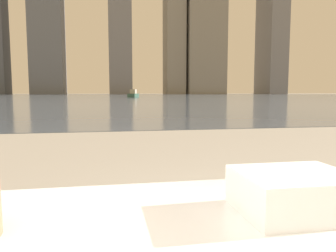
{
  "coord_description": "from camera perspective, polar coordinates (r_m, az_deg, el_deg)",
  "views": [
    {
      "loc": [
        -0.52,
        0.22,
        0.81
      ],
      "look_at": [
        -0.09,
        2.54,
        0.57
      ],
      "focal_mm": 35.0,
      "sensor_mm": 36.0,
      "label": 1
    }
  ],
  "objects": [
    {
      "name": "harbor_boat_1",
      "position": [
        49.94,
        -6.06,
        5.48
      ],
      "size": [
        2.0,
        3.39,
        1.2
      ],
      "color": "#335647",
      "rests_on": "harbor_water"
    },
    {
      "name": "skyline_tower_1",
      "position": [
        121.97,
        -20.41,
        17.43
      ],
      "size": [
        10.51,
        11.18,
        51.7
      ],
      "color": "slate",
      "rests_on": "ground_plane"
    },
    {
      "name": "harbor_water",
      "position": [
        61.78,
        -10.05,
        5.11
      ],
      "size": [
        180.0,
        110.0,
        0.01
      ],
      "color": "slate",
      "rests_on": "ground_plane"
    },
    {
      "name": "towel_stack",
      "position": [
        0.71,
        21.21,
        -10.72
      ],
      "size": [
        0.22,
        0.19,
        0.08
      ],
      "color": "white",
      "rests_on": "bathtub"
    },
    {
      "name": "skyline_tower_5",
      "position": [
        137.44,
        17.8,
        20.17
      ],
      "size": [
        7.17,
        13.51,
        70.46
      ],
      "color": "slate",
      "rests_on": "ground_plane"
    },
    {
      "name": "skyline_tower_4",
      "position": [
        126.53,
        6.31,
        19.66
      ],
      "size": [
        13.76,
        13.03,
        61.78
      ],
      "color": "gray",
      "rests_on": "ground_plane"
    }
  ]
}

